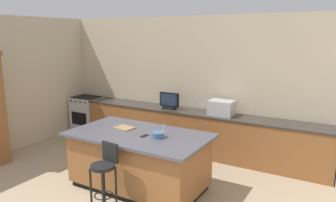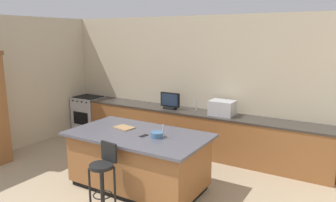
{
  "view_description": "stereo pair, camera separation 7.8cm",
  "coord_description": "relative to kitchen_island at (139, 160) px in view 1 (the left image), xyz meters",
  "views": [
    {
      "loc": [
        2.72,
        -1.61,
        2.47
      ],
      "look_at": [
        -0.06,
        3.18,
        1.32
      ],
      "focal_mm": 34.26,
      "sensor_mm": 36.0,
      "label": 1
    },
    {
      "loc": [
        2.78,
        -1.57,
        2.47
      ],
      "look_at": [
        -0.06,
        3.18,
        1.32
      ],
      "focal_mm": 34.26,
      "sensor_mm": 36.0,
      "label": 2
    }
  ],
  "objects": [
    {
      "name": "wall_back",
      "position": [
        0.15,
        2.27,
        0.96
      ],
      "size": [
        7.55,
        0.12,
        2.86
      ],
      "primitive_type": "cube",
      "color": "beige",
      "rests_on": "ground_plane"
    },
    {
      "name": "wall_left",
      "position": [
        -3.42,
        -0.06,
        0.96
      ],
      "size": [
        0.12,
        5.07,
        2.86
      ],
      "primitive_type": "cube",
      "color": "beige",
      "rests_on": "ground_plane"
    },
    {
      "name": "counter_back",
      "position": [
        0.1,
        1.89,
        -0.02
      ],
      "size": [
        5.4,
        0.62,
        0.9
      ],
      "color": "brown",
      "rests_on": "ground_plane"
    },
    {
      "name": "kitchen_island",
      "position": [
        0.0,
        0.0,
        0.0
      ],
      "size": [
        2.25,
        1.27,
        0.92
      ],
      "color": "black",
      "rests_on": "ground_plane"
    },
    {
      "name": "range_oven",
      "position": [
        -2.96,
        1.89,
        -0.01
      ],
      "size": [
        0.7,
        0.63,
        0.92
      ],
      "color": "#B7BABF",
      "rests_on": "ground_plane"
    },
    {
      "name": "microwave",
      "position": [
        0.68,
        1.89,
        0.57
      ],
      "size": [
        0.48,
        0.36,
        0.29
      ],
      "primitive_type": "cube",
      "color": "#B7BABF",
      "rests_on": "counter_back"
    },
    {
      "name": "tv_monitor",
      "position": [
        -0.5,
        1.84,
        0.59
      ],
      "size": [
        0.45,
        0.16,
        0.35
      ],
      "color": "black",
      "rests_on": "counter_back"
    },
    {
      "name": "sink_faucet_back",
      "position": [
        0.06,
        1.99,
        0.55
      ],
      "size": [
        0.02,
        0.02,
        0.24
      ],
      "primitive_type": "cylinder",
      "color": "#B2B2B7",
      "rests_on": "counter_back"
    },
    {
      "name": "sink_faucet_island",
      "position": [
        0.47,
        0.0,
        0.56
      ],
      "size": [
        0.02,
        0.02,
        0.22
      ],
      "primitive_type": "cylinder",
      "color": "#B2B2B7",
      "rests_on": "kitchen_island"
    },
    {
      "name": "bar_stool_center",
      "position": [
        0.0,
        -0.84,
        0.12
      ],
      "size": [
        0.34,
        0.35,
        0.99
      ],
      "rotation": [
        0.0,
        0.0,
        -0.11
      ],
      "color": "black",
      "rests_on": "ground_plane"
    },
    {
      "name": "fruit_bowl",
      "position": [
        0.37,
        -0.01,
        0.49
      ],
      "size": [
        0.21,
        0.21,
        0.08
      ],
      "primitive_type": "cylinder",
      "color": "#3F668C",
      "rests_on": "kitchen_island"
    },
    {
      "name": "cell_phone",
      "position": [
        0.16,
        -0.06,
        0.45
      ],
      "size": [
        0.09,
        0.16,
        0.01
      ],
      "primitive_type": "cube",
      "rotation": [
        0.0,
        0.0,
        -0.16
      ],
      "color": "black",
      "rests_on": "kitchen_island"
    },
    {
      "name": "cutting_board",
      "position": [
        -0.38,
        0.12,
        0.46
      ],
      "size": [
        0.36,
        0.28,
        0.02
      ],
      "primitive_type": "cube",
      "rotation": [
        0.0,
        0.0,
        -0.17
      ],
      "color": "#A87F51",
      "rests_on": "kitchen_island"
    }
  ]
}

